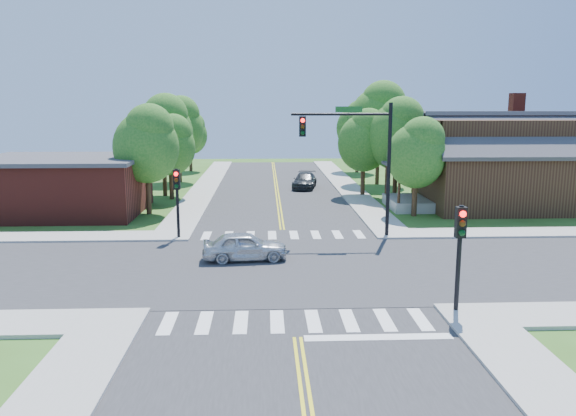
{
  "coord_description": "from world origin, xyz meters",
  "views": [
    {
      "loc": [
        -0.96,
        -23.77,
        7.15
      ],
      "look_at": [
        0.13,
        2.73,
        2.2
      ],
      "focal_mm": 35.0,
      "sensor_mm": 36.0,
      "label": 1
    }
  ],
  "objects_px": {
    "car_silver": "(245,247)",
    "car_dgrey": "(305,181)",
    "signal_mast_ne": "(358,148)",
    "signal_pole_nw": "(177,190)",
    "signal_pole_se": "(460,239)",
    "house_ne": "(498,160)"
  },
  "relations": [
    {
      "from": "house_ne",
      "to": "car_silver",
      "type": "height_order",
      "value": "house_ne"
    },
    {
      "from": "house_ne",
      "to": "signal_pole_nw",
      "type": "bearing_deg",
      "value": -157.31
    },
    {
      "from": "house_ne",
      "to": "car_dgrey",
      "type": "relative_size",
      "value": 2.78
    },
    {
      "from": "house_ne",
      "to": "car_dgrey",
      "type": "xyz_separation_m",
      "value": [
        -12.71,
        9.25,
        -2.68
      ]
    },
    {
      "from": "signal_pole_se",
      "to": "signal_pole_nw",
      "type": "distance_m",
      "value": 15.84
    },
    {
      "from": "car_silver",
      "to": "car_dgrey",
      "type": "relative_size",
      "value": 0.85
    },
    {
      "from": "house_ne",
      "to": "car_silver",
      "type": "relative_size",
      "value": 3.25
    },
    {
      "from": "signal_mast_ne",
      "to": "signal_pole_nw",
      "type": "xyz_separation_m",
      "value": [
        -9.51,
        -0.01,
        -2.19
      ]
    },
    {
      "from": "signal_pole_nw",
      "to": "car_dgrey",
      "type": "bearing_deg",
      "value": 65.94
    },
    {
      "from": "signal_mast_ne",
      "to": "car_dgrey",
      "type": "bearing_deg",
      "value": 94.85
    },
    {
      "from": "signal_pole_se",
      "to": "car_silver",
      "type": "distance_m",
      "value": 10.42
    },
    {
      "from": "signal_pole_nw",
      "to": "house_ne",
      "type": "xyz_separation_m",
      "value": [
        20.71,
        8.66,
        0.67
      ]
    },
    {
      "from": "signal_pole_se",
      "to": "house_ne",
      "type": "height_order",
      "value": "house_ne"
    },
    {
      "from": "car_silver",
      "to": "car_dgrey",
      "type": "xyz_separation_m",
      "value": [
        4.31,
        22.18,
        -0.02
      ]
    },
    {
      "from": "signal_pole_se",
      "to": "car_silver",
      "type": "bearing_deg",
      "value": 137.33
    },
    {
      "from": "signal_pole_se",
      "to": "house_ne",
      "type": "xyz_separation_m",
      "value": [
        9.51,
        19.86,
        0.67
      ]
    },
    {
      "from": "signal_mast_ne",
      "to": "signal_pole_nw",
      "type": "bearing_deg",
      "value": -179.93
    },
    {
      "from": "signal_mast_ne",
      "to": "signal_pole_se",
      "type": "height_order",
      "value": "signal_mast_ne"
    },
    {
      "from": "signal_pole_se",
      "to": "car_dgrey",
      "type": "xyz_separation_m",
      "value": [
        -3.2,
        29.11,
        -2.02
      ]
    },
    {
      "from": "car_dgrey",
      "to": "signal_mast_ne",
      "type": "bearing_deg",
      "value": -75.04
    },
    {
      "from": "car_silver",
      "to": "car_dgrey",
      "type": "distance_m",
      "value": 22.6
    },
    {
      "from": "signal_pole_se",
      "to": "car_dgrey",
      "type": "relative_size",
      "value": 0.81
    }
  ]
}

